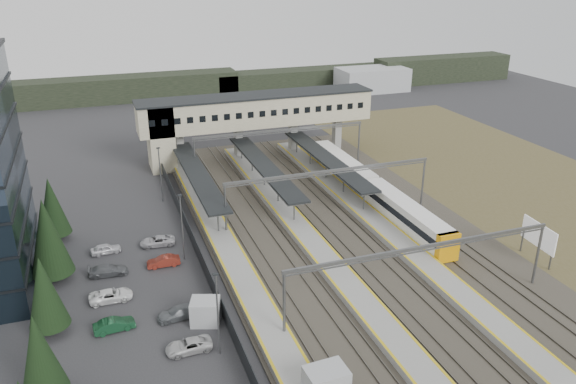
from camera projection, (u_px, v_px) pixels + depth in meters
name	position (u px, v px, depth m)	size (l,w,h in m)	color
ground	(277.00, 290.00, 58.78)	(220.00, 220.00, 0.00)	#2B2B2D
conifer_row	(42.00, 312.00, 46.78)	(4.42, 49.82, 9.50)	black
car_park	(154.00, 348.00, 49.00)	(10.38, 44.51, 1.27)	silver
lampposts	(197.00, 261.00, 55.75)	(0.50, 53.25, 8.07)	slate
fence	(206.00, 270.00, 60.75)	(0.08, 90.00, 2.00)	#26282B
relay_cabin_near	(326.00, 384.00, 43.80)	(3.37, 2.54, 2.72)	#A6A9AC
relay_cabin_far	(205.00, 311.00, 53.09)	(3.26, 2.99, 2.45)	#A6A9AC
rail_corridor	(339.00, 252.00, 65.92)	(34.00, 90.00, 0.92)	#35312A
canopies	(264.00, 166.00, 82.99)	(23.10, 30.00, 3.28)	black
footbridge	(241.00, 115.00, 94.76)	(40.40, 6.40, 11.20)	tan
gantries	(370.00, 211.00, 62.82)	(28.40, 62.28, 7.17)	slate
train	(372.00, 190.00, 79.34)	(2.72, 37.83, 3.43)	white
billboard	(539.00, 236.00, 63.50)	(0.53, 5.56, 4.65)	slate
scrub_east	(576.00, 212.00, 77.03)	(34.00, 120.00, 0.06)	#4F4826
treeline_far	(251.00, 82.00, 145.46)	(170.00, 19.00, 7.00)	black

